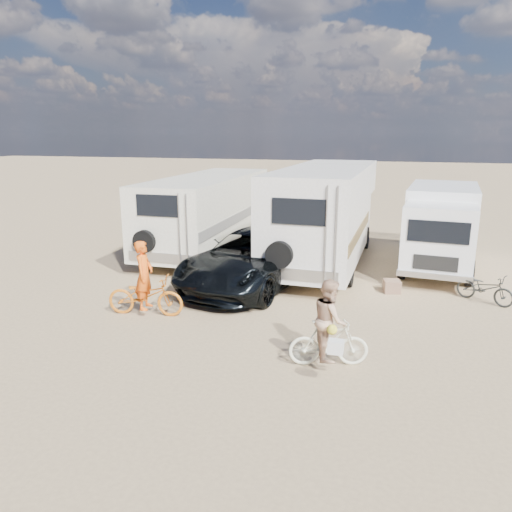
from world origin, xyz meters
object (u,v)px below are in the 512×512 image
(bike_man, at_px, (145,296))
(rider_man, at_px, (145,282))
(box_truck, at_px, (440,229))
(dark_suv, at_px, (254,258))
(cooler, at_px, (217,272))
(crate, at_px, (392,286))
(rv_left, at_px, (208,214))
(rv_main, at_px, (326,216))
(bike_woman, at_px, (329,343))
(rider_woman, at_px, (329,328))
(bike_parked, at_px, (485,288))

(bike_man, relative_size, rider_man, 1.12)
(box_truck, xyz_separation_m, dark_suv, (-5.56, -3.51, -0.55))
(cooler, relative_size, crate, 1.25)
(dark_suv, bearing_deg, crate, 17.03)
(rv_left, distance_m, cooler, 4.16)
(rv_main, bearing_deg, bike_woman, -79.50)
(box_truck, xyz_separation_m, bike_woman, (-2.63, -8.24, -0.89))
(bike_woman, relative_size, rider_woman, 0.98)
(cooler, bearing_deg, crate, -2.14)
(box_truck, height_order, rider_woman, box_truck)
(cooler, bearing_deg, bike_parked, -4.12)
(cooler, bearing_deg, box_truck, 21.91)
(rv_main, bearing_deg, rider_woman, -79.50)
(box_truck, xyz_separation_m, bike_man, (-7.51, -6.74, -0.86))
(rv_main, bearing_deg, bike_parked, -30.57)
(box_truck, distance_m, bike_woman, 8.70)
(rider_man, distance_m, cooler, 3.58)
(bike_parked, xyz_separation_m, cooler, (-7.85, 0.06, -0.18))
(crate, bearing_deg, rv_left, 154.03)
(rv_main, height_order, bike_parked, rv_main)
(box_truck, xyz_separation_m, bike_parked, (0.99, -3.35, -0.96))
(bike_man, height_order, crate, bike_man)
(rider_woman, distance_m, crate, 5.27)
(bike_woman, distance_m, rider_woman, 0.33)
(rider_woman, bearing_deg, dark_suv, 16.14)
(rv_main, height_order, rider_woman, rv_main)
(rv_left, height_order, bike_parked, rv_left)
(dark_suv, relative_size, bike_woman, 3.73)
(rider_woman, height_order, bike_parked, rider_woman)
(rv_main, relative_size, dark_suv, 1.46)
(rider_man, height_order, cooler, rider_man)
(box_truck, bearing_deg, rv_left, -176.19)
(bike_man, bearing_deg, crate, -67.08)
(rv_main, height_order, bike_man, rv_main)
(bike_woman, relative_size, cooler, 2.78)
(rider_man, bearing_deg, box_truck, -55.94)
(bike_man, distance_m, crate, 7.04)
(bike_man, bearing_deg, box_truck, -55.94)
(box_truck, relative_size, cooler, 10.21)
(cooler, bearing_deg, rider_woman, -53.22)
(bike_parked, bearing_deg, bike_woman, 175.96)
(rv_main, height_order, rv_left, rv_main)
(dark_suv, xyz_separation_m, rider_woman, (2.93, -4.73, -0.02))
(rv_main, bearing_deg, dark_suv, -116.01)
(rider_man, relative_size, rider_woman, 1.09)
(rider_man, distance_m, crate, 7.07)
(rv_left, bearing_deg, crate, -26.13)
(dark_suv, xyz_separation_m, bike_parked, (6.56, 0.17, -0.41))
(rv_left, relative_size, crate, 18.14)
(bike_man, distance_m, rider_woman, 5.11)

